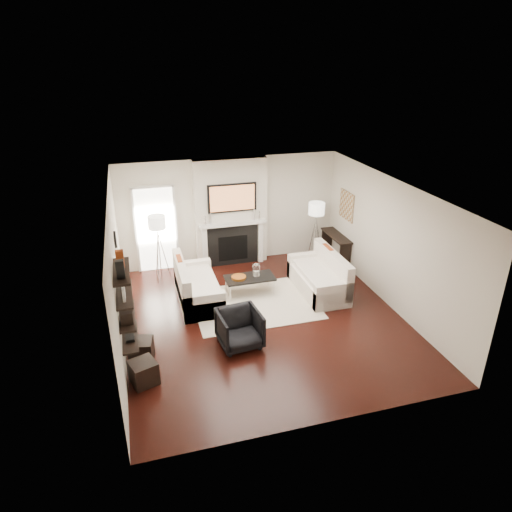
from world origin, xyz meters
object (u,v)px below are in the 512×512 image
object	(u,v)px
loveseat_left_base	(199,292)
ottoman_near	(142,350)
loveseat_right_base	(318,283)
lamp_left_shade	(157,222)
coffee_table	(250,278)
lamp_right_shade	(317,209)
armchair	(240,327)

from	to	relation	value
loveseat_left_base	ottoman_near	size ratio (longest dim) A/B	4.50
loveseat_right_base	ottoman_near	bearing A→B (deg)	-159.22
lamp_left_shade	coffee_table	bearing A→B (deg)	-34.91
loveseat_right_base	lamp_right_shade	xyz separation A→B (m)	(0.53, 1.51, 1.24)
ottoman_near	loveseat_left_base	bearing A→B (deg)	54.25
armchair	lamp_right_shade	bearing A→B (deg)	42.34
armchair	ottoman_near	distance (m)	1.78
loveseat_left_base	coffee_table	xyz separation A→B (m)	(1.16, -0.01, 0.19)
coffee_table	armchair	size ratio (longest dim) A/B	1.43
loveseat_left_base	loveseat_right_base	xyz separation A→B (m)	(2.68, -0.30, 0.00)
armchair	lamp_right_shade	distance (m)	4.25
ottoman_near	armchair	bearing A→B (deg)	-1.34
coffee_table	loveseat_left_base	bearing A→B (deg)	179.75
armchair	lamp_left_shade	size ratio (longest dim) A/B	1.92
armchair	lamp_left_shade	world-z (taller)	lamp_left_shade
coffee_table	armchair	xyz separation A→B (m)	(-0.69, -1.85, -0.02)
loveseat_left_base	ottoman_near	bearing A→B (deg)	-125.75
loveseat_left_base	lamp_right_shade	xyz separation A→B (m)	(3.21, 1.20, 1.24)
loveseat_left_base	ottoman_near	distance (m)	2.24
armchair	ottoman_near	size ratio (longest dim) A/B	1.92
coffee_table	armchair	bearing A→B (deg)	-110.47
loveseat_right_base	ottoman_near	xyz separation A→B (m)	(-3.99, -1.51, -0.01)
loveseat_right_base	armchair	world-z (taller)	armchair
loveseat_right_base	lamp_left_shade	xyz separation A→B (m)	(-3.37, 1.59, 1.24)
lamp_right_shade	ottoman_near	world-z (taller)	lamp_right_shade
loveseat_left_base	ottoman_near	world-z (taller)	loveseat_left_base
loveseat_left_base	lamp_right_shade	distance (m)	3.65
lamp_left_shade	lamp_right_shade	distance (m)	3.90
lamp_left_shade	lamp_right_shade	world-z (taller)	same
lamp_right_shade	ottoman_near	xyz separation A→B (m)	(-4.52, -3.02, -1.25)
lamp_left_shade	ottoman_near	size ratio (longest dim) A/B	1.00
loveseat_left_base	loveseat_right_base	distance (m)	2.70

